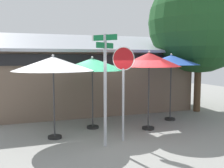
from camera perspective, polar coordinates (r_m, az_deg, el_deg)
ground_plane at (r=8.95m, az=2.25°, el=-11.32°), size 28.00×28.00×0.10m
cafe_building at (r=13.25m, az=-4.68°, el=1.17°), size 9.55×4.89×3.90m
street_sign_post at (r=7.45m, az=-1.54°, el=0.94°), size 0.66×0.71×3.25m
stop_sign at (r=7.94m, az=2.49°, el=1.53°), size 0.52×0.51×2.91m
patio_umbrella_ivory_left at (r=8.36m, az=-12.76°, el=4.25°), size 2.54×2.54×2.68m
patio_umbrella_forest_green_center at (r=9.40m, az=-4.34°, el=4.25°), size 2.45×2.45×2.63m
patio_umbrella_crimson_right at (r=9.32m, az=8.13°, el=5.21°), size 2.24×2.24×2.83m
patio_umbrella_royal_blue_far_right at (r=10.91m, az=12.84°, el=5.05°), size 2.29×2.29×2.76m
shade_tree at (r=13.28m, az=20.01°, el=12.19°), size 5.31×4.79×6.65m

